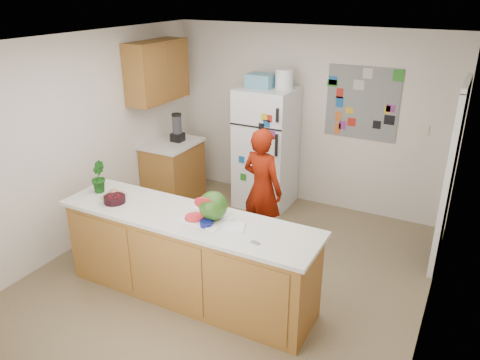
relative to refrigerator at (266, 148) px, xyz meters
The scene contains 26 objects.
floor 2.12m from the refrigerator, 76.54° to the right, with size 4.00×4.50×0.02m, color brown.
wall_back 0.71m from the refrigerator, 40.18° to the left, with size 4.00×0.02×2.50m, color beige.
wall_left 2.48m from the refrigerator, 129.69° to the right, with size 0.02×4.50×2.50m, color beige.
wall_right 3.12m from the refrigerator, 37.39° to the right, with size 0.02×4.50×2.50m, color beige.
ceiling 2.55m from the refrigerator, 76.54° to the right, with size 4.00×4.50×0.02m, color white.
doorway 2.48m from the refrigerator, 10.01° to the right, with size 0.03×0.85×2.04m, color black.
peninsula_base 2.43m from the refrigerator, 84.00° to the right, with size 2.60×0.62×0.88m, color brown.
peninsula_top 2.39m from the refrigerator, 84.00° to the right, with size 2.68×0.70×0.04m, color silver.
side_counter_base 1.41m from the refrigerator, 156.86° to the right, with size 0.60×0.80×0.86m, color brown.
side_counter_top 1.35m from the refrigerator, 156.86° to the right, with size 0.64×0.84×0.04m, color silver.
upper_cabinets 1.82m from the refrigerator, 157.05° to the right, with size 0.35×1.00×0.80m, color brown.
refrigerator is the anchor object (origin of this frame).
fridge_top_bin 0.95m from the refrigerator, behind, with size 0.35×0.28×0.18m, color #5999B2.
photo_collage 1.43m from the refrigerator, 16.61° to the left, with size 0.95×0.01×0.95m, color slate.
person 1.20m from the refrigerator, 67.20° to the right, with size 0.54×0.36×1.49m, color maroon.
blender_appliance 1.29m from the refrigerator, 159.44° to the right, with size 0.13×0.13×0.38m, color black.
cutting_board 2.40m from the refrigerator, 78.81° to the right, with size 0.42×0.32×0.01m, color silver.
watermelon 2.40m from the refrigerator, 77.31° to the right, with size 0.28×0.28×0.28m, color #274E17.
watermelon_slice 2.43m from the refrigerator, 81.50° to the right, with size 0.18×0.18×0.02m, color red.
cherry_bowl 2.54m from the refrigerator, 102.93° to the right, with size 0.22×0.22×0.07m, color black.
white_bowl 2.25m from the refrigerator, 80.70° to the right, with size 0.21×0.21×0.06m, color silver.
cobalt_bowl 2.52m from the refrigerator, 77.93° to the right, with size 0.12×0.12×0.05m, color navy.
plate 2.46m from the refrigerator, 105.69° to the right, with size 0.27×0.27×0.02m, color tan.
paper_towel 2.51m from the refrigerator, 72.05° to the right, with size 0.20×0.18×0.02m, color white.
keys 2.75m from the refrigerator, 67.17° to the right, with size 0.08×0.04×0.01m, color gray.
potted_plant 2.51m from the refrigerator, 111.22° to the right, with size 0.18×0.15×0.33m, color #0D4514.
Camera 1 is at (2.13, -3.82, 2.99)m, focal length 35.00 mm.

